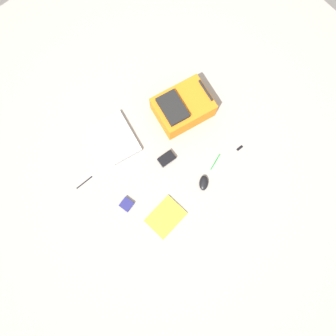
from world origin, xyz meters
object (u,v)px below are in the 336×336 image
(pen_blue, at_px, (215,162))
(usb_stick, at_px, (240,148))
(computer_mouse, at_px, (204,183))
(pen_black, at_px, (84,182))
(power_brick, at_px, (167,159))
(book_manual, at_px, (166,217))
(earbud_pouch, at_px, (127,204))
(backpack, at_px, (183,107))
(laptop, at_px, (118,137))

(pen_blue, bearing_deg, usb_stick, 78.67)
(computer_mouse, relative_size, usb_stick, 2.08)
(usb_stick, bearing_deg, computer_mouse, -87.05)
(pen_black, distance_m, usb_stick, 1.18)
(power_brick, bearing_deg, book_manual, -41.60)
(pen_blue, distance_m, usb_stick, 0.21)
(pen_black, xyz_separation_m, earbud_pouch, (0.33, 0.13, 0.01))
(computer_mouse, bearing_deg, backpack, 112.42)
(laptop, bearing_deg, computer_mouse, 20.56)
(pen_black, distance_m, earbud_pouch, 0.35)
(book_manual, relative_size, earbud_pouch, 3.35)
(pen_blue, relative_size, earbud_pouch, 1.74)
(book_manual, height_order, pen_blue, book_manual)
(laptop, height_order, earbud_pouch, laptop)
(power_brick, bearing_deg, pen_black, -114.48)
(power_brick, relative_size, usb_stick, 2.35)
(power_brick, xyz_separation_m, pen_black, (-0.26, -0.57, -0.01))
(laptop, height_order, pen_blue, laptop)
(backpack, distance_m, power_brick, 0.40)
(computer_mouse, bearing_deg, laptop, 158.48)
(backpack, distance_m, computer_mouse, 0.58)
(power_brick, height_order, pen_blue, power_brick)
(earbud_pouch, bearing_deg, laptop, 148.52)
(book_manual, bearing_deg, power_brick, 138.40)
(power_brick, distance_m, pen_blue, 0.36)
(computer_mouse, distance_m, usb_stick, 0.39)
(book_manual, relative_size, power_brick, 2.21)
(power_brick, relative_size, earbud_pouch, 1.51)
(pen_blue, xyz_separation_m, earbud_pouch, (-0.18, -0.70, 0.01))
(backpack, distance_m, laptop, 0.53)
(book_manual, height_order, usb_stick, book_manual)
(laptop, xyz_separation_m, earbud_pouch, (0.44, -0.27, -0.00))
(earbud_pouch, distance_m, usb_stick, 0.94)
(laptop, bearing_deg, usb_stick, 44.13)
(pen_black, distance_m, pen_blue, 0.98)
(backpack, xyz_separation_m, power_brick, (0.21, -0.33, -0.07))
(laptop, distance_m, earbud_pouch, 0.51)
(laptop, xyz_separation_m, computer_mouse, (0.68, 0.26, 0.00))
(book_manual, distance_m, pen_blue, 0.55)
(computer_mouse, relative_size, pen_blue, 0.78)
(power_brick, bearing_deg, backpack, 121.75)
(laptop, distance_m, power_brick, 0.41)
(backpack, xyz_separation_m, earbud_pouch, (0.27, -0.77, -0.08))
(power_brick, distance_m, usb_stick, 0.56)
(backpack, distance_m, earbud_pouch, 0.82)
(backpack, relative_size, power_brick, 3.68)
(computer_mouse, relative_size, earbud_pouch, 1.35)
(pen_black, bearing_deg, usb_stick, 62.01)
(pen_blue, xyz_separation_m, usb_stick, (0.04, 0.21, -0.00))
(pen_blue, bearing_deg, book_manual, -83.02)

